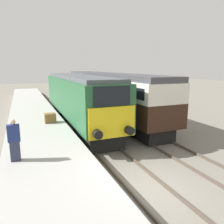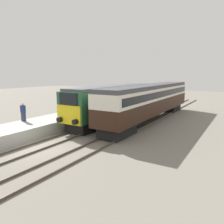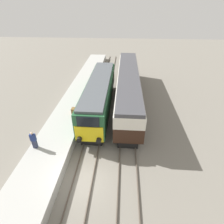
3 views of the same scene
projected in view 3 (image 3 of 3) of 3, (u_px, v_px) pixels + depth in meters
The scene contains 8 objects.
ground_plane at pixel (83, 181), 13.20m from camera, with size 120.00×120.00×0.00m, color slate.
platform_left at pixel (69, 116), 19.86m from camera, with size 3.50×50.00×0.97m.
rails_near_track at pixel (93, 137), 17.37m from camera, with size 1.51×60.00×0.14m.
rails_far_track at pixel (128, 139), 17.17m from camera, with size 1.50×60.00×0.14m.
locomotive at pixel (100, 94), 20.77m from camera, with size 2.70×14.51×3.90m.
passenger_carriage at pixel (128, 84), 22.65m from camera, with size 2.75×19.36×3.98m.
person_on_platform at pixel (34, 140), 14.46m from camera, with size 0.44×0.26×1.64m.
luggage_crate at pixel (75, 111), 19.31m from camera, with size 0.70×0.56×0.60m.
Camera 3 is at (2.79, -8.14, 11.52)m, focal length 28.00 mm.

